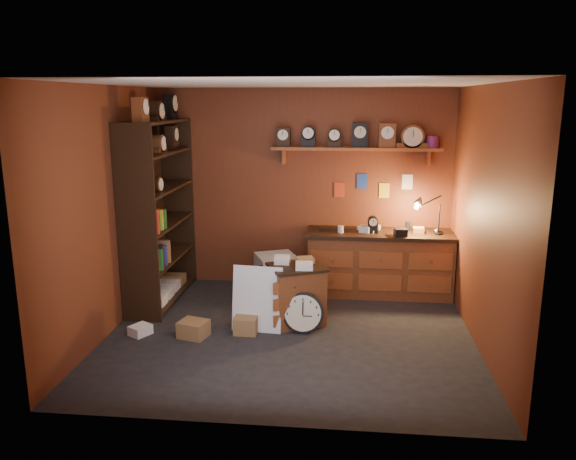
# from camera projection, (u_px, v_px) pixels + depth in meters

# --- Properties ---
(floor) EXTENTS (4.00, 4.00, 0.00)m
(floor) POSITION_uv_depth(u_px,v_px,m) (290.00, 334.00, 6.23)
(floor) COLOR black
(floor) RESTS_ON ground
(room_shell) EXTENTS (4.02, 3.62, 2.71)m
(room_shell) POSITION_uv_depth(u_px,v_px,m) (295.00, 179.00, 5.94)
(room_shell) COLOR brown
(room_shell) RESTS_ON ground
(shelving_unit) EXTENTS (0.47, 1.60, 2.58)m
(shelving_unit) POSITION_uv_depth(u_px,v_px,m) (156.00, 204.00, 7.07)
(shelving_unit) COLOR black
(shelving_unit) RESTS_ON ground
(workbench) EXTENTS (1.93, 0.66, 1.36)m
(workbench) POSITION_uv_depth(u_px,v_px,m) (379.00, 259.00, 7.45)
(workbench) COLOR brown
(workbench) RESTS_ON ground
(low_cabinet) EXTENTS (0.76, 0.72, 0.78)m
(low_cabinet) POSITION_uv_depth(u_px,v_px,m) (297.00, 292.00, 6.48)
(low_cabinet) COLOR brown
(low_cabinet) RESTS_ON ground
(big_round_clock) EXTENTS (0.46, 0.16, 0.46)m
(big_round_clock) POSITION_uv_depth(u_px,v_px,m) (303.00, 313.00, 6.25)
(big_round_clock) COLOR black
(big_round_clock) RESTS_ON ground
(white_panel) EXTENTS (0.58, 0.21, 0.75)m
(white_panel) POSITION_uv_depth(u_px,v_px,m) (257.00, 329.00, 6.36)
(white_panel) COLOR silver
(white_panel) RESTS_ON ground
(mini_fridge) EXTENTS (0.65, 0.67, 0.52)m
(mini_fridge) POSITION_uv_depth(u_px,v_px,m) (276.00, 274.00, 7.55)
(mini_fridge) COLOR silver
(mini_fridge) RESTS_ON ground
(floor_box_a) EXTENTS (0.35, 0.32, 0.18)m
(floor_box_a) POSITION_uv_depth(u_px,v_px,m) (194.00, 329.00, 6.15)
(floor_box_a) COLOR olive
(floor_box_a) RESTS_ON ground
(floor_box_b) EXTENTS (0.27, 0.28, 0.11)m
(floor_box_b) POSITION_uv_depth(u_px,v_px,m) (140.00, 330.00, 6.21)
(floor_box_b) COLOR white
(floor_box_b) RESTS_ON ground
(floor_box_c) EXTENTS (0.26, 0.22, 0.19)m
(floor_box_c) POSITION_uv_depth(u_px,v_px,m) (246.00, 325.00, 6.24)
(floor_box_c) COLOR olive
(floor_box_c) RESTS_ON ground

